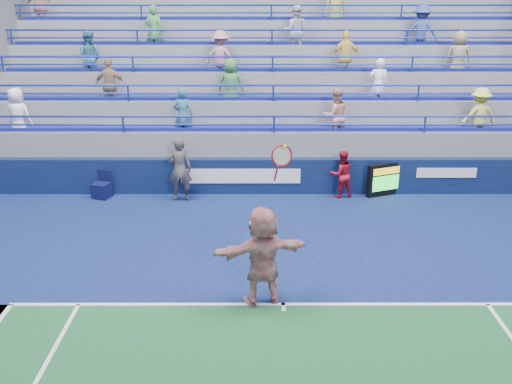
{
  "coord_description": "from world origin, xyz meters",
  "views": [
    {
      "loc": [
        -0.56,
        -9.93,
        6.07
      ],
      "look_at": [
        -0.54,
        2.5,
        1.5
      ],
      "focal_mm": 40.0,
      "sensor_mm": 36.0,
      "label": 1
    }
  ],
  "objects_px": {
    "line_judge": "(180,169)",
    "serve_speed_board": "(389,179)",
    "ball_girl": "(341,174)",
    "tennis_player": "(262,256)",
    "judge_chair": "(102,189)"
  },
  "relations": [
    {
      "from": "judge_chair",
      "to": "tennis_player",
      "type": "relative_size",
      "value": 0.25
    },
    {
      "from": "ball_girl",
      "to": "line_judge",
      "type": "bearing_deg",
      "value": -8.59
    },
    {
      "from": "judge_chair",
      "to": "line_judge",
      "type": "height_order",
      "value": "line_judge"
    },
    {
      "from": "tennis_player",
      "to": "line_judge",
      "type": "distance_m",
      "value": 6.22
    },
    {
      "from": "line_judge",
      "to": "ball_girl",
      "type": "xyz_separation_m",
      "value": [
        4.78,
        0.26,
        -0.24
      ]
    },
    {
      "from": "line_judge",
      "to": "tennis_player",
      "type": "bearing_deg",
      "value": 106.15
    },
    {
      "from": "serve_speed_board",
      "to": "ball_girl",
      "type": "distance_m",
      "value": 1.5
    },
    {
      "from": "line_judge",
      "to": "ball_girl",
      "type": "bearing_deg",
      "value": 177.1
    },
    {
      "from": "line_judge",
      "to": "serve_speed_board",
      "type": "bearing_deg",
      "value": 177.98
    },
    {
      "from": "serve_speed_board",
      "to": "judge_chair",
      "type": "xyz_separation_m",
      "value": [
        -8.63,
        -0.24,
        -0.24
      ]
    },
    {
      "from": "judge_chair",
      "to": "line_judge",
      "type": "xyz_separation_m",
      "value": [
        2.38,
        -0.2,
        0.7
      ]
    },
    {
      "from": "tennis_player",
      "to": "ball_girl",
      "type": "relative_size",
      "value": 2.28
    },
    {
      "from": "tennis_player",
      "to": "serve_speed_board",
      "type": "bearing_deg",
      "value": 57.83
    },
    {
      "from": "tennis_player",
      "to": "ball_girl",
      "type": "distance_m",
      "value": 6.5
    },
    {
      "from": "line_judge",
      "to": "ball_girl",
      "type": "relative_size",
      "value": 1.33
    }
  ]
}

